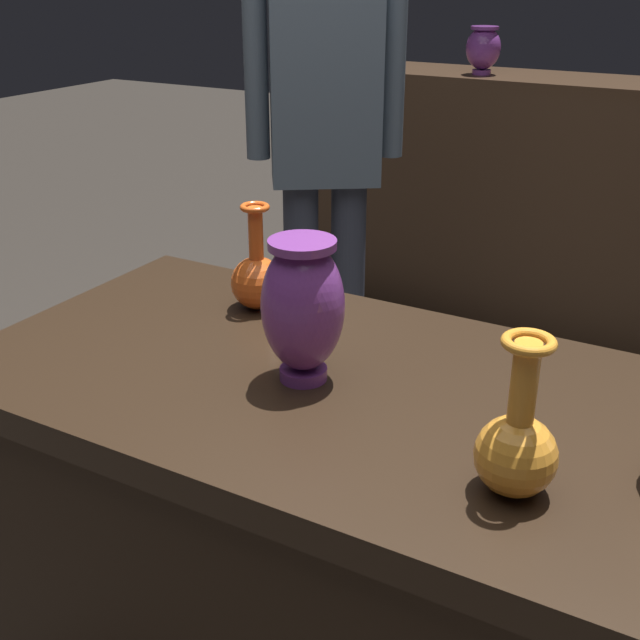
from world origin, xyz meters
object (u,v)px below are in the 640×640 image
vase_centerpiece (303,306)px  shelf_vase_left (483,48)px  vase_tall_behind (257,277)px  visitor_near_left (325,134)px  vase_left_accent (517,445)px

vase_centerpiece → shelf_vase_left: 2.22m
vase_tall_behind → visitor_near_left: bearing=112.2°
vase_centerpiece → visitor_near_left: (-0.61, 1.17, -0.00)m
vase_centerpiece → vase_left_accent: vase_centerpiece is taller
vase_left_accent → visitor_near_left: visitor_near_left is taller
vase_tall_behind → shelf_vase_left: size_ratio=1.13×
vase_tall_behind → shelf_vase_left: (-0.26, 1.96, 0.23)m
shelf_vase_left → visitor_near_left: visitor_near_left is taller
vase_tall_behind → visitor_near_left: size_ratio=0.13×
vase_left_accent → shelf_vase_left: size_ratio=1.19×
shelf_vase_left → visitor_near_left: (-0.14, -0.99, -0.17)m
shelf_vase_left → vase_left_accent: bearing=-69.7°
vase_centerpiece → vase_tall_behind: size_ratio=1.14×
vase_centerpiece → visitor_near_left: bearing=117.6°
vase_centerpiece → vase_tall_behind: bearing=137.2°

